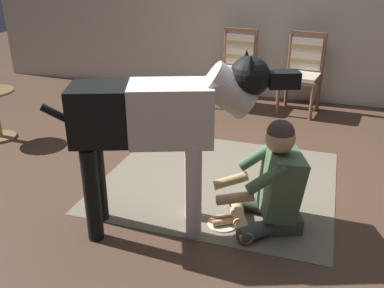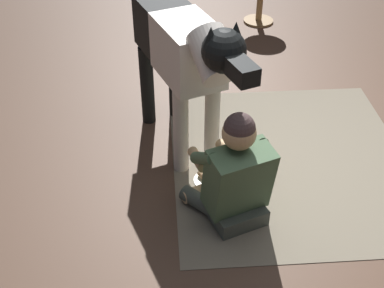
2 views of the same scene
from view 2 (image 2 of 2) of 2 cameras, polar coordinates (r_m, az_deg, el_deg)
The scene contains 5 objects.
ground_plane at distance 3.89m, azimuth 8.94°, elevation -2.03°, with size 14.87×14.87×0.00m, color brown.
area_rug at distance 3.93m, azimuth 11.07°, elevation -1.75°, with size 1.98×1.80×0.01m, color #786E5C.
person_sitting_on_floor at distance 3.23m, azimuth 4.83°, elevation -3.62°, with size 0.70×0.61×0.82m.
large_dog at distance 3.52m, azimuth -0.85°, elevation 10.29°, with size 1.60×0.73×1.28m.
hot_dog_on_plate at distance 3.66m, azimuth 1.95°, elevation -3.94°, with size 0.22×0.22×0.06m.
Camera 2 is at (2.90, -0.81, 2.46)m, focal length 46.94 mm.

